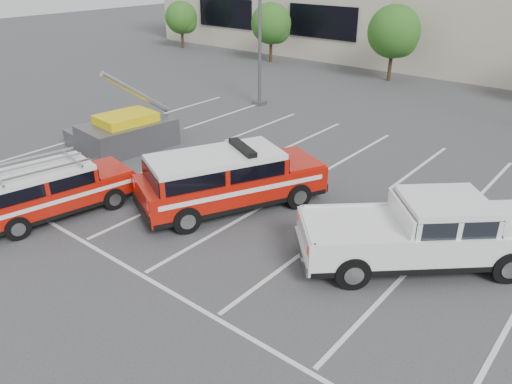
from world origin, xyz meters
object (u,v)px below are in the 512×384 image
(light_pole_left, at_px, (260,7))
(utility_rig, at_px, (124,133))
(tree_far_left, at_px, (182,19))
(tree_left, at_px, (272,25))
(white_pickup, at_px, (421,238))
(fire_chief_suv, at_px, (229,183))
(tree_mid_left, at_px, (395,34))
(ladder_suv, at_px, (53,193))

(light_pole_left, bearing_deg, utility_rig, -90.96)
(utility_rig, bearing_deg, light_pole_left, 95.54)
(tree_far_left, distance_m, utility_rig, 25.52)
(tree_left, distance_m, white_pickup, 28.34)
(tree_left, distance_m, fire_chief_suv, 24.91)
(light_pole_left, xyz_separation_m, white_pickup, (13.41, -9.61, -4.41))
(fire_chief_suv, relative_size, white_pickup, 1.05)
(light_pole_left, distance_m, utility_rig, 10.16)
(tree_mid_left, height_order, utility_rig, tree_mid_left)
(tree_far_left, distance_m, tree_left, 10.00)
(light_pole_left, height_order, utility_rig, light_pole_left)
(tree_left, xyz_separation_m, ladder_suv, (10.03, -24.44, -2.02))
(white_pickup, bearing_deg, light_pole_left, -168.76)
(tree_mid_left, bearing_deg, light_pole_left, -107.10)
(tree_mid_left, bearing_deg, ladder_suv, -89.94)
(tree_far_left, xyz_separation_m, tree_left, (10.00, 0.00, 0.27))
(tree_mid_left, height_order, white_pickup, tree_mid_left)
(tree_left, height_order, light_pole_left, light_pole_left)
(tree_far_left, xyz_separation_m, white_pickup, (30.32, -19.65, -1.73))
(light_pole_left, height_order, fire_chief_suv, light_pole_left)
(ladder_suv, bearing_deg, tree_left, 123.07)
(fire_chief_suv, bearing_deg, light_pole_left, 149.74)
(tree_mid_left, xyz_separation_m, utility_rig, (-3.24, -19.16, -2.35))
(ladder_suv, bearing_deg, tree_far_left, 140.10)
(light_pole_left, bearing_deg, tree_mid_left, 72.90)
(light_pole_left, distance_m, fire_chief_suv, 13.36)
(fire_chief_suv, distance_m, utility_rig, 7.43)
(fire_chief_suv, bearing_deg, ladder_suv, -110.17)
(tree_mid_left, distance_m, fire_chief_suv, 20.98)
(tree_left, xyz_separation_m, tree_mid_left, (10.00, 0.00, 0.27))
(light_pole_left, height_order, white_pickup, light_pole_left)
(fire_chief_suv, height_order, ladder_suv, fire_chief_suv)
(ladder_suv, xyz_separation_m, utility_rig, (-3.27, 5.28, -0.06))
(tree_far_left, relative_size, white_pickup, 0.65)
(tree_far_left, relative_size, ladder_suv, 0.79)
(fire_chief_suv, distance_m, ladder_suv, 5.67)
(tree_mid_left, relative_size, fire_chief_suv, 0.76)
(tree_mid_left, distance_m, ladder_suv, 24.55)
(tree_mid_left, bearing_deg, white_pickup, -62.30)
(tree_left, relative_size, light_pole_left, 0.43)
(ladder_suv, bearing_deg, fire_chief_suv, 55.32)
(tree_far_left, relative_size, utility_rig, 0.95)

